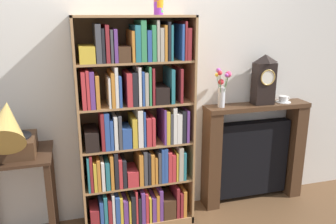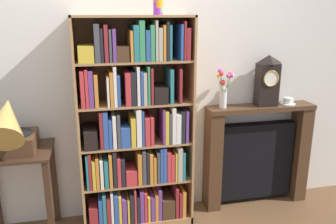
# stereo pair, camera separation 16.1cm
# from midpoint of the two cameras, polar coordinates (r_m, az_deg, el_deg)

# --- Properties ---
(wall_back) EXTENTS (4.47, 0.08, 2.60)m
(wall_back) POSITION_cam_midpoint_polar(r_m,az_deg,el_deg) (2.96, -5.81, 6.93)
(wall_back) COLOR silver
(wall_back) RESTS_ON ground
(bookshelf) EXTENTS (0.91, 0.35, 1.75)m
(bookshelf) POSITION_cam_midpoint_polar(r_m,az_deg,el_deg) (2.85, -6.95, -3.70)
(bookshelf) COLOR #A87A4C
(bookshelf) RESTS_ON ground
(side_table_left) EXTENTS (0.54, 0.47, 0.76)m
(side_table_left) POSITION_cam_midpoint_polar(r_m,az_deg,el_deg) (2.92, -25.06, -10.02)
(side_table_left) COLOR #382316
(side_table_left) RESTS_ON ground
(gramophone) EXTENTS (0.32, 0.53, 0.51)m
(gramophone) POSITION_cam_midpoint_polar(r_m,az_deg,el_deg) (2.69, -26.38, -2.76)
(gramophone) COLOR #472D1C
(gramophone) RESTS_ON side_table_left
(fireplace_mantel) EXTENTS (0.99, 0.21, 0.96)m
(fireplace_mantel) POSITION_cam_midpoint_polar(r_m,az_deg,el_deg) (3.41, 12.50, -6.63)
(fireplace_mantel) COLOR #472D1C
(fireplace_mantel) RESTS_ON ground
(mantel_clock) EXTENTS (0.19, 0.13, 0.45)m
(mantel_clock) POSITION_cam_midpoint_polar(r_m,az_deg,el_deg) (3.21, 14.10, 5.19)
(mantel_clock) COLOR black
(mantel_clock) RESTS_ON fireplace_mantel
(flower_vase) EXTENTS (0.17, 0.13, 0.35)m
(flower_vase) POSITION_cam_midpoint_polar(r_m,az_deg,el_deg) (3.04, 7.49, 4.08)
(flower_vase) COLOR silver
(flower_vase) RESTS_ON fireplace_mantel
(teacup_with_saucer) EXTENTS (0.14, 0.14, 0.06)m
(teacup_with_saucer) POSITION_cam_midpoint_polar(r_m,az_deg,el_deg) (3.37, 17.15, 1.95)
(teacup_with_saucer) COLOR white
(teacup_with_saucer) RESTS_ON fireplace_mantel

